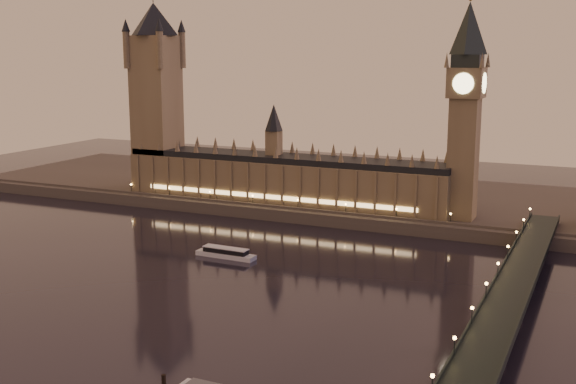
# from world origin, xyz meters

# --- Properties ---
(ground) EXTENTS (700.00, 700.00, 0.00)m
(ground) POSITION_xyz_m (0.00, 0.00, 0.00)
(ground) COLOR black
(ground) RESTS_ON ground
(far_embankment) EXTENTS (560.00, 130.00, 6.00)m
(far_embankment) POSITION_xyz_m (30.00, 165.00, 3.00)
(far_embankment) COLOR #423D35
(far_embankment) RESTS_ON ground
(palace_of_westminster) EXTENTS (180.00, 26.62, 52.00)m
(palace_of_westminster) POSITION_xyz_m (-40.12, 120.99, 21.71)
(palace_of_westminster) COLOR brown
(palace_of_westminster) RESTS_ON ground
(victoria_tower) EXTENTS (31.68, 31.68, 118.00)m
(victoria_tower) POSITION_xyz_m (-120.00, 121.00, 65.79)
(victoria_tower) COLOR brown
(victoria_tower) RESTS_ON ground
(big_ben) EXTENTS (17.68, 17.68, 104.00)m
(big_ben) POSITION_xyz_m (53.99, 120.99, 63.95)
(big_ben) COLOR brown
(big_ben) RESTS_ON ground
(westminster_bridge) EXTENTS (13.20, 260.00, 15.30)m
(westminster_bridge) POSITION_xyz_m (91.61, 0.00, 5.52)
(westminster_bridge) COLOR black
(westminster_bridge) RESTS_ON ground
(cruise_boat_a) EXTENTS (26.88, 6.54, 4.28)m
(cruise_boat_a) POSITION_xyz_m (-26.51, 32.97, 1.88)
(cruise_boat_a) COLOR silver
(cruise_boat_a) RESTS_ON ground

